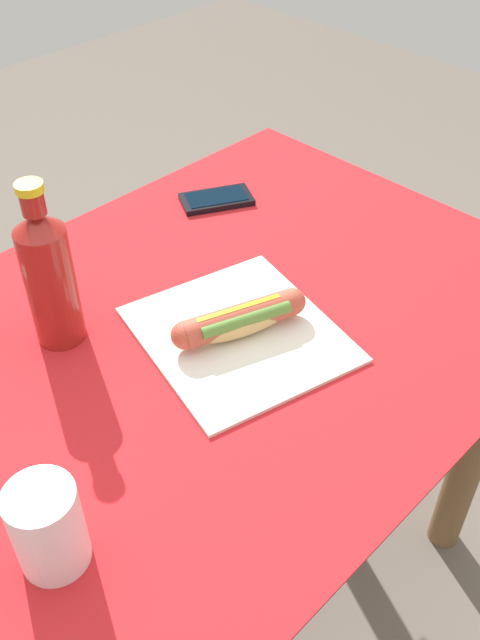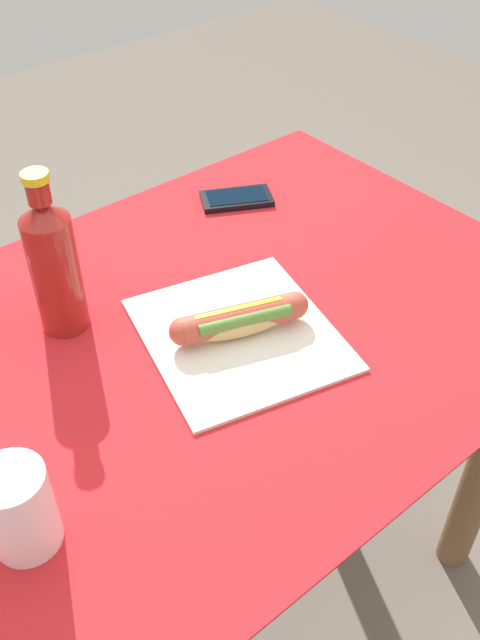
# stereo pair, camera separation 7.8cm
# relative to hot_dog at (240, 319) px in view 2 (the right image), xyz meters

# --- Properties ---
(ground_plane) EXTENTS (6.00, 6.00, 0.00)m
(ground_plane) POSITION_rel_hot_dog_xyz_m (0.00, -0.04, -0.79)
(ground_plane) COLOR #6B6056
(ground_plane) RESTS_ON ground
(dining_table) EXTENTS (1.08, 0.80, 0.76)m
(dining_table) POSITION_rel_hot_dog_xyz_m (0.00, -0.04, -0.18)
(dining_table) COLOR brown
(dining_table) RESTS_ON ground
(paper_wrapper) EXTENTS (0.34, 0.35, 0.01)m
(paper_wrapper) POSITION_rel_hot_dog_xyz_m (-0.00, -0.00, -0.03)
(paper_wrapper) COLOR silver
(paper_wrapper) RESTS_ON dining_table
(hot_dog) EXTENTS (0.21, 0.10, 0.05)m
(hot_dog) POSITION_rel_hot_dog_xyz_m (0.00, 0.00, 0.00)
(hot_dog) COLOR #DBB26B
(hot_dog) RESTS_ON paper_wrapper
(cell_phone) EXTENTS (0.15, 0.13, 0.01)m
(cell_phone) POSITION_rel_hot_dog_xyz_m (-0.24, -0.30, -0.03)
(cell_phone) COLOR black
(cell_phone) RESTS_ON dining_table
(soda_bottle) EXTENTS (0.07, 0.07, 0.26)m
(soda_bottle) POSITION_rel_hot_dog_xyz_m (0.19, -0.19, 0.08)
(soda_bottle) COLOR maroon
(soda_bottle) RESTS_ON dining_table
(drinking_cup) EXTENTS (0.08, 0.08, 0.12)m
(drinking_cup) POSITION_rel_hot_dog_xyz_m (0.40, 0.11, 0.03)
(drinking_cup) COLOR white
(drinking_cup) RESTS_ON dining_table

